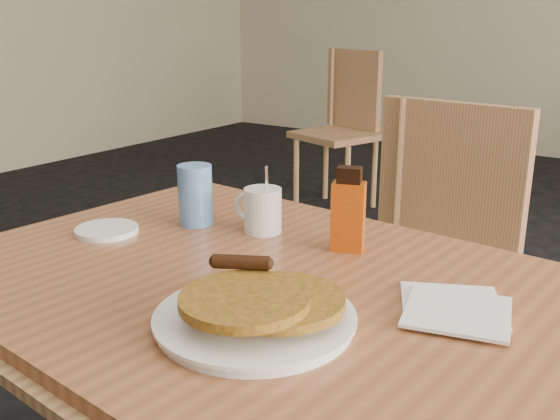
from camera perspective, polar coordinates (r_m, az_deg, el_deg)
The scene contains 9 objects.
main_table at distance 1.11m, azimuth -0.66°, elevation -8.47°, with size 1.35×0.97×0.75m.
chair_main_far at distance 1.78m, azimuth 13.74°, elevation -3.33°, with size 0.49×0.49×0.97m.
chair_wall_extra at distance 4.04m, azimuth 5.96°, elevation 8.62°, with size 0.57×0.58×1.00m.
pancake_plate at distance 0.94m, azimuth -2.21°, elevation -9.16°, with size 0.30×0.30×0.09m.
coffee_mug at distance 1.33m, azimuth -1.68°, elevation 0.07°, with size 0.12×0.08×0.15m.
syrup_bottle at distance 1.22m, azimuth 6.25°, elevation -0.21°, with size 0.07×0.06×0.17m.
napkin_stack at distance 1.02m, azimuth 15.67°, elevation -8.66°, with size 0.22×0.23×0.01m.
blue_tumbler at distance 1.39m, azimuth -7.75°, elevation 1.38°, with size 0.08×0.08×0.13m, color #5787CD.
side_saucer at distance 1.38m, azimuth -15.56°, elevation -1.78°, with size 0.13×0.13×0.01m, color white.
Camera 1 is at (0.64, -0.90, 1.19)m, focal length 40.00 mm.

